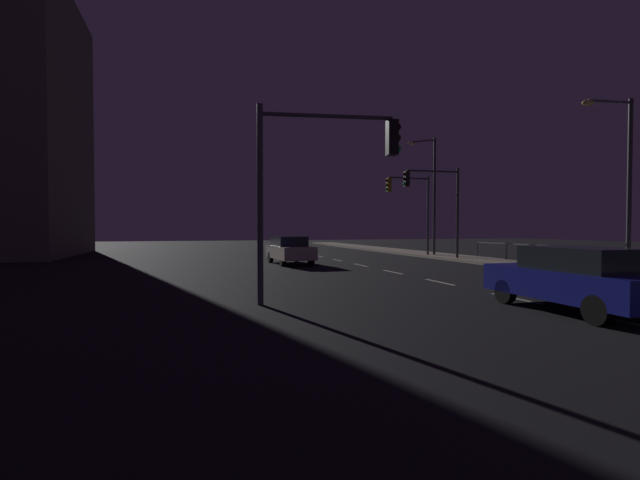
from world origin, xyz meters
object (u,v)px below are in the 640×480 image
Objects in this scene: traffic_light_mid_right at (323,165)px; traffic_light_overhead_east at (411,199)px; car_oncoming at (290,249)px; traffic_light_near_left at (435,195)px; street_lamp_mid_block at (430,186)px; car at (575,278)px; street_lamp_far_end at (622,168)px.

traffic_light_overhead_east is (11.57, 16.91, 0.39)m from traffic_light_mid_right.
traffic_light_near_left reaches higher than car_oncoming.
traffic_light_overhead_east is at bearing -170.64° from street_lamp_mid_block.
traffic_light_overhead_east reaches higher than car.
traffic_light_near_left is 1.09× the size of traffic_light_mid_right.
street_lamp_far_end is at bearing -82.16° from traffic_light_overhead_east.
traffic_light_mid_right is (-11.43, -13.43, -0.45)m from traffic_light_near_left.
car_oncoming is at bearing 102.11° from car.
street_lamp_mid_block is (1.74, 0.29, 1.01)m from traffic_light_overhead_east.
street_lamp_mid_block reaches higher than traffic_light_overhead_east.
car is 17.68m from traffic_light_near_left.
traffic_light_overhead_east is 2.04m from street_lamp_mid_block.
traffic_light_mid_right is at bearing -98.62° from car_oncoming.
street_lamp_far_end is (13.54, 2.59, 0.78)m from traffic_light_mid_right.
traffic_light_near_left is 17.64m from traffic_light_mid_right.
car is 6.83m from traffic_light_mid_right.
traffic_light_mid_right reaches higher than car_oncoming.
traffic_light_near_left is at bearing 49.60° from traffic_light_mid_right.
street_lamp_mid_block is (13.32, 17.19, 1.41)m from traffic_light_mid_right.
traffic_light_mid_right is at bearing -124.39° from traffic_light_overhead_east.
traffic_light_mid_right is 21.79m from street_lamp_mid_block.
street_lamp_far_end reaches higher than car_oncoming.
traffic_light_mid_right is 0.73× the size of street_lamp_far_end.
street_lamp_far_end reaches higher than traffic_light_overhead_east.
street_lamp_far_end is (1.97, -14.32, 0.39)m from traffic_light_overhead_east.
traffic_light_near_left is at bearing 0.97° from car_oncoming.
car is at bearing -77.89° from car_oncoming.
street_lamp_far_end is at bearing -42.80° from car_oncoming.
car_oncoming is at bearing -160.85° from street_lamp_mid_block.
traffic_light_mid_right is 13.81m from street_lamp_far_end.
traffic_light_overhead_east is 14.46m from street_lamp_far_end.
car is 16.51m from car_oncoming.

